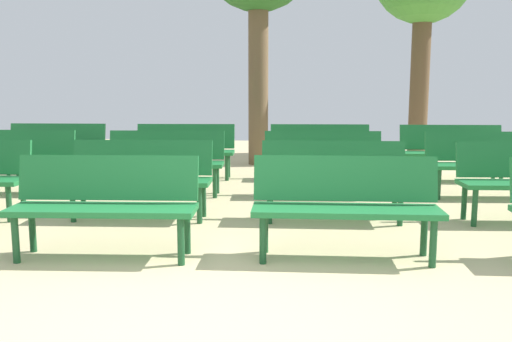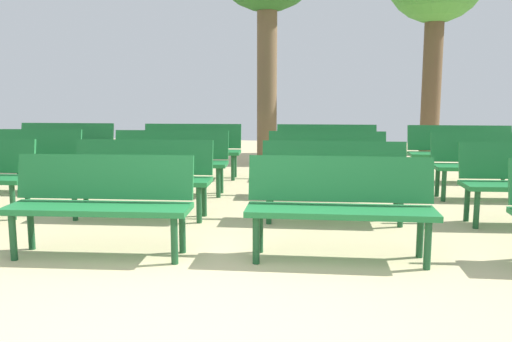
% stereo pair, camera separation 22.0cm
% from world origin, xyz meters
% --- Properties ---
extents(ground_plane, '(24.00, 24.00, 0.00)m').
position_xyz_m(ground_plane, '(0.00, 0.00, 0.00)').
color(ground_plane, '#CCB789').
extents(bench_r0_c1, '(1.63, 0.60, 0.87)m').
position_xyz_m(bench_r0_c1, '(-1.16, 1.47, 0.50)').
color(bench_r0_c1, '#1E7238').
rests_on(bench_r0_c1, ground_plane).
extents(bench_r0_c2, '(1.62, 0.55, 0.87)m').
position_xyz_m(bench_r0_c2, '(0.92, 1.67, 0.50)').
color(bench_r0_c2, '#1E7238').
rests_on(bench_r0_c2, ground_plane).
extents(bench_r1_c1, '(1.63, 0.59, 0.87)m').
position_xyz_m(bench_r1_c1, '(-1.31, 2.88, 0.50)').
color(bench_r1_c1, '#1E7238').
rests_on(bench_r1_c1, ground_plane).
extents(bench_r1_c2, '(1.62, 0.56, 0.87)m').
position_xyz_m(bench_r1_c2, '(0.86, 3.04, 0.50)').
color(bench_r1_c2, '#1E7238').
rests_on(bench_r1_c2, ground_plane).
extents(bench_r2_c0, '(1.64, 0.63, 0.87)m').
position_xyz_m(bench_r2_c0, '(-3.53, 4.14, 0.50)').
color(bench_r2_c0, '#1E7238').
rests_on(bench_r2_c0, ground_plane).
extents(bench_r2_c1, '(1.64, 0.62, 0.87)m').
position_xyz_m(bench_r2_c1, '(-1.40, 4.25, 0.50)').
color(bench_r2_c1, '#1E7238').
rests_on(bench_r2_c1, ground_plane).
extents(bench_r2_c2, '(1.63, 0.61, 0.87)m').
position_xyz_m(bench_r2_c2, '(0.75, 4.42, 0.50)').
color(bench_r2_c2, '#1E7238').
rests_on(bench_r2_c2, ground_plane).
extents(bench_r2_c3, '(1.63, 0.61, 0.87)m').
position_xyz_m(bench_r2_c3, '(2.94, 4.57, 0.50)').
color(bench_r2_c3, '#1E7238').
rests_on(bench_r2_c3, ground_plane).
extents(bench_r3_c0, '(1.63, 0.58, 0.87)m').
position_xyz_m(bench_r3_c0, '(-3.63, 5.50, 0.50)').
color(bench_r3_c0, '#1E7238').
rests_on(bench_r3_c0, ground_plane).
extents(bench_r3_c1, '(1.64, 0.62, 0.87)m').
position_xyz_m(bench_r3_c1, '(-1.47, 5.63, 0.50)').
color(bench_r3_c1, '#1E7238').
rests_on(bench_r3_c1, ground_plane).
extents(bench_r3_c2, '(1.63, 0.59, 0.87)m').
position_xyz_m(bench_r3_c2, '(0.71, 5.80, 0.50)').
color(bench_r3_c2, '#1E7238').
rests_on(bench_r3_c2, ground_plane).
extents(bench_r3_c3, '(1.63, 0.58, 0.87)m').
position_xyz_m(bench_r3_c3, '(2.80, 5.91, 0.50)').
color(bench_r3_c3, '#1E7238').
rests_on(bench_r3_c3, ground_plane).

